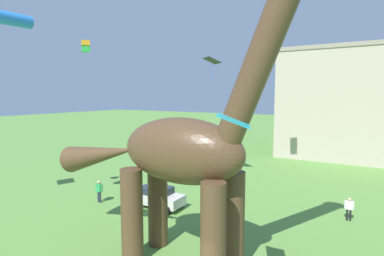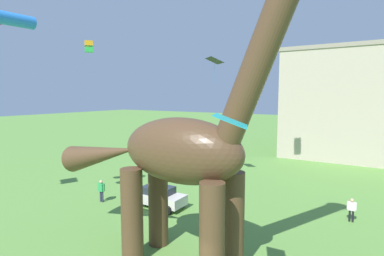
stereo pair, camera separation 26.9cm
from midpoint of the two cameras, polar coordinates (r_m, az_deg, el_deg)
name	(u,v)px [view 1 (the left image)]	position (r m, az deg, el deg)	size (l,w,h in m)	color
dinosaur_sculpture	(180,151)	(15.15, -2.69, -4.11)	(15.16, 3.21, 15.84)	#513823
parked_sedan_left	(156,196)	(24.22, -6.81, -12.25)	(4.25, 2.02, 1.55)	silver
person_watching_child	(99,189)	(25.97, -16.83, -10.61)	(0.66, 0.29, 1.75)	#2D3347
person_photographer	(349,207)	(23.91, 26.37, -12.70)	(0.60, 0.26, 1.59)	black
kite_near_high	(233,121)	(10.16, 6.80, 1.34)	(1.55, 1.78, 0.41)	#19B2B7
kite_mid_left	(4,19)	(24.53, -31.23, 16.59)	(2.62, 3.06, 0.89)	#287AE5
kite_high_right	(275,22)	(31.87, 14.53, 18.23)	(0.94, 0.94, 1.21)	green
kite_far_right	(86,46)	(30.54, -19.02, 13.88)	(0.97, 0.97, 0.99)	orange
kite_high_left	(212,61)	(28.51, 3.38, 12.14)	(2.12, 2.09, 2.26)	black
background_building_block	(355,103)	(47.03, 27.44, 4.00)	(18.76, 11.56, 14.48)	#B7A893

